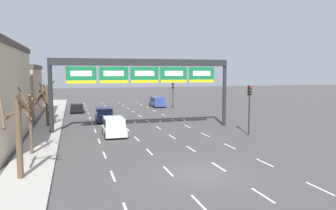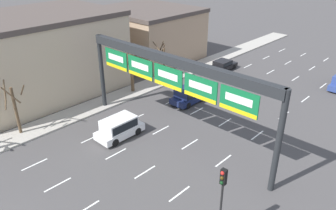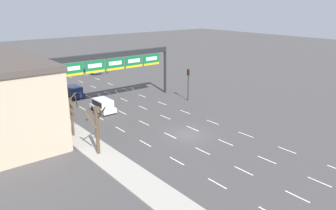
{
  "view_description": "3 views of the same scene",
  "coord_description": "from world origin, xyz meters",
  "px_view_note": "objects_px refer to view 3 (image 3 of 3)",
  "views": [
    {
      "loc": [
        -7.02,
        -17.36,
        5.92
      ],
      "look_at": [
        1.52,
        11.9,
        2.86
      ],
      "focal_mm": 35.0,
      "sensor_mm": 36.0,
      "label": 1
    },
    {
      "loc": [
        15.79,
        -1.6,
        14.65
      ],
      "look_at": [
        0.46,
        14.66,
        3.65
      ],
      "focal_mm": 35.0,
      "sensor_mm": 36.0,
      "label": 2
    },
    {
      "loc": [
        -22.41,
        -24.51,
        13.78
      ],
      "look_at": [
        -0.19,
        3.2,
        2.66
      ],
      "focal_mm": 35.0,
      "sensor_mm": 36.0,
      "label": 3
    }
  ],
  "objects_px": {
    "suv_white": "(103,105)",
    "traffic_light_near_gantry": "(107,59)",
    "car_black": "(32,83)",
    "suv_blue": "(93,68)",
    "tree_bare_third": "(22,84)",
    "tree_bare_furthest": "(35,89)",
    "sign_gantry": "(114,61)",
    "traffic_light_mid_block": "(188,78)",
    "tree_bare_second": "(97,127)",
    "suv_navy": "(74,91)",
    "tree_bare_closest": "(72,113)"
  },
  "relations": [
    {
      "from": "sign_gantry",
      "to": "tree_bare_second",
      "type": "xyz_separation_m",
      "value": [
        -9.89,
        -13.78,
        -3.22
      ]
    },
    {
      "from": "traffic_light_mid_block",
      "to": "tree_bare_closest",
      "type": "xyz_separation_m",
      "value": [
        -18.79,
        -2.51,
        -0.68
      ]
    },
    {
      "from": "suv_navy",
      "to": "suv_blue",
      "type": "bearing_deg",
      "value": 54.78
    },
    {
      "from": "traffic_light_mid_block",
      "to": "tree_bare_third",
      "type": "distance_m",
      "value": 24.21
    },
    {
      "from": "tree_bare_third",
      "to": "traffic_light_near_gantry",
      "type": "bearing_deg",
      "value": 26.02
    },
    {
      "from": "car_black",
      "to": "tree_bare_second",
      "type": "distance_m",
      "value": 30.99
    },
    {
      "from": "traffic_light_mid_block",
      "to": "tree_bare_closest",
      "type": "distance_m",
      "value": 18.97
    },
    {
      "from": "tree_bare_second",
      "to": "tree_bare_furthest",
      "type": "xyz_separation_m",
      "value": [
        0.11,
        18.18,
        -0.11
      ]
    },
    {
      "from": "car_black",
      "to": "suv_white",
      "type": "distance_m",
      "value": 19.78
    },
    {
      "from": "car_black",
      "to": "suv_navy",
      "type": "bearing_deg",
      "value": -73.78
    },
    {
      "from": "tree_bare_closest",
      "to": "car_black",
      "type": "bearing_deg",
      "value": 82.27
    },
    {
      "from": "sign_gantry",
      "to": "traffic_light_near_gantry",
      "type": "relative_size",
      "value": 4.45
    },
    {
      "from": "tree_bare_third",
      "to": "suv_blue",
      "type": "bearing_deg",
      "value": 34.86
    },
    {
      "from": "sign_gantry",
      "to": "traffic_light_mid_block",
      "type": "xyz_separation_m",
      "value": [
        8.86,
        -5.65,
        -2.71
      ]
    },
    {
      "from": "tree_bare_second",
      "to": "tree_bare_third",
      "type": "distance_m",
      "value": 23.28
    },
    {
      "from": "sign_gantry",
      "to": "car_black",
      "type": "bearing_deg",
      "value": 111.04
    },
    {
      "from": "suv_navy",
      "to": "suv_blue",
      "type": "height_order",
      "value": "suv_navy"
    },
    {
      "from": "sign_gantry",
      "to": "suv_navy",
      "type": "xyz_separation_m",
      "value": [
        -3.5,
        6.58,
        -5.11
      ]
    },
    {
      "from": "suv_white",
      "to": "traffic_light_near_gantry",
      "type": "bearing_deg",
      "value": 59.97
    },
    {
      "from": "tree_bare_third",
      "to": "tree_bare_furthest",
      "type": "height_order",
      "value": "tree_bare_furthest"
    },
    {
      "from": "suv_blue",
      "to": "tree_bare_closest",
      "type": "height_order",
      "value": "tree_bare_closest"
    },
    {
      "from": "tree_bare_furthest",
      "to": "car_black",
      "type": "bearing_deg",
      "value": 75.45
    },
    {
      "from": "tree_bare_furthest",
      "to": "tree_bare_closest",
      "type": "bearing_deg",
      "value": -90.69
    },
    {
      "from": "suv_navy",
      "to": "traffic_light_mid_block",
      "type": "distance_m",
      "value": 17.55
    },
    {
      "from": "suv_navy",
      "to": "traffic_light_mid_block",
      "type": "relative_size",
      "value": 0.86
    },
    {
      "from": "suv_navy",
      "to": "suv_blue",
      "type": "relative_size",
      "value": 0.85
    },
    {
      "from": "traffic_light_mid_block",
      "to": "tree_bare_furthest",
      "type": "relative_size",
      "value": 0.95
    },
    {
      "from": "suv_navy",
      "to": "tree_bare_third",
      "type": "distance_m",
      "value": 7.29
    },
    {
      "from": "suv_blue",
      "to": "tree_bare_third",
      "type": "xyz_separation_m",
      "value": [
        -16.85,
        -11.74,
        1.51
      ]
    },
    {
      "from": "traffic_light_mid_block",
      "to": "tree_bare_second",
      "type": "xyz_separation_m",
      "value": [
        -18.75,
        -8.13,
        -0.51
      ]
    },
    {
      "from": "sign_gantry",
      "to": "tree_bare_furthest",
      "type": "bearing_deg",
      "value": 155.79
    },
    {
      "from": "traffic_light_near_gantry",
      "to": "tree_bare_furthest",
      "type": "relative_size",
      "value": 0.84
    },
    {
      "from": "traffic_light_near_gantry",
      "to": "tree_bare_third",
      "type": "xyz_separation_m",
      "value": [
        -18.87,
        -9.21,
        -0.54
      ]
    },
    {
      "from": "car_black",
      "to": "tree_bare_second",
      "type": "height_order",
      "value": "tree_bare_second"
    },
    {
      "from": "suv_navy",
      "to": "suv_white",
      "type": "xyz_separation_m",
      "value": [
        0.06,
        -9.16,
        0.03
      ]
    },
    {
      "from": "suv_white",
      "to": "tree_bare_furthest",
      "type": "height_order",
      "value": "tree_bare_furthest"
    },
    {
      "from": "car_black",
      "to": "suv_white",
      "type": "relative_size",
      "value": 0.97
    },
    {
      "from": "car_black",
      "to": "tree_bare_closest",
      "type": "bearing_deg",
      "value": -97.73
    },
    {
      "from": "traffic_light_near_gantry",
      "to": "car_black",
      "type": "bearing_deg",
      "value": -173.51
    },
    {
      "from": "suv_blue",
      "to": "traffic_light_near_gantry",
      "type": "bearing_deg",
      "value": -51.36
    },
    {
      "from": "traffic_light_near_gantry",
      "to": "tree_bare_second",
      "type": "relative_size",
      "value": 0.89
    },
    {
      "from": "suv_blue",
      "to": "tree_bare_furthest",
      "type": "bearing_deg",
      "value": -134.64
    },
    {
      "from": "suv_blue",
      "to": "tree_bare_closest",
      "type": "bearing_deg",
      "value": -119.72
    },
    {
      "from": "sign_gantry",
      "to": "traffic_light_mid_block",
      "type": "distance_m",
      "value": 10.85
    },
    {
      "from": "suv_navy",
      "to": "traffic_light_mid_block",
      "type": "bearing_deg",
      "value": -44.69
    },
    {
      "from": "car_black",
      "to": "traffic_light_mid_block",
      "type": "relative_size",
      "value": 0.84
    },
    {
      "from": "sign_gantry",
      "to": "tree_bare_third",
      "type": "height_order",
      "value": "sign_gantry"
    },
    {
      "from": "traffic_light_mid_block",
      "to": "tree_bare_furthest",
      "type": "height_order",
      "value": "tree_bare_furthest"
    },
    {
      "from": "car_black",
      "to": "tree_bare_second",
      "type": "relative_size",
      "value": 0.84
    },
    {
      "from": "suv_white",
      "to": "traffic_light_near_gantry",
      "type": "xyz_separation_m",
      "value": [
        12.31,
        21.29,
        2.02
      ]
    }
  ]
}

